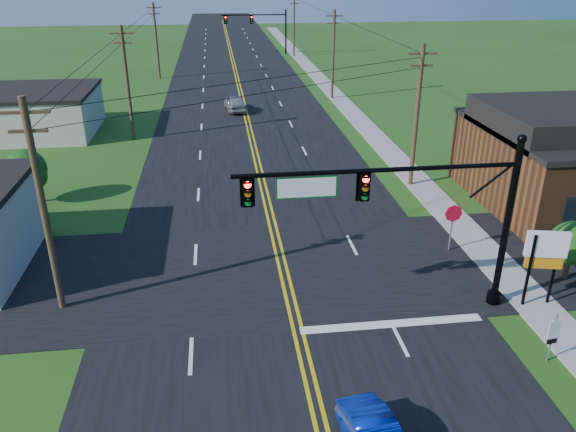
{
  "coord_description": "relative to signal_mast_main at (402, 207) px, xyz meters",
  "views": [
    {
      "loc": [
        -2.56,
        -11.15,
        13.37
      ],
      "look_at": [
        0.15,
        10.0,
        3.71
      ],
      "focal_mm": 35.0,
      "sensor_mm": 36.0,
      "label": 1
    }
  ],
  "objects": [
    {
      "name": "road_main",
      "position": [
        -4.34,
        42.0,
        -4.73
      ],
      "size": [
        16.0,
        220.0,
        0.04
      ],
      "primitive_type": "cube",
      "color": "black",
      "rests_on": "ground"
    },
    {
      "name": "road_cross",
      "position": [
        -4.34,
        4.0,
        -4.73
      ],
      "size": [
        70.0,
        10.0,
        0.04
      ],
      "primitive_type": "cube",
      "color": "black",
      "rests_on": "ground"
    },
    {
      "name": "sidewalk",
      "position": [
        6.16,
        32.0,
        -4.71
      ],
      "size": [
        2.0,
        160.0,
        0.08
      ],
      "primitive_type": "cube",
      "color": "gray",
      "rests_on": "ground"
    },
    {
      "name": "signal_mast_main",
      "position": [
        0.0,
        0.0,
        0.0
      ],
      "size": [
        11.3,
        0.6,
        7.48
      ],
      "color": "black",
      "rests_on": "ground"
    },
    {
      "name": "signal_mast_far",
      "position": [
        0.1,
        72.0,
        -0.2
      ],
      "size": [
        10.98,
        0.6,
        7.48
      ],
      "color": "black",
      "rests_on": "ground"
    },
    {
      "name": "cream_bldg_far",
      "position": [
        -23.34,
        30.0,
        -2.89
      ],
      "size": [
        12.2,
        9.2,
        3.7
      ],
      "color": "#BFB5A3",
      "rests_on": "ground"
    },
    {
      "name": "utility_pole_left_a",
      "position": [
        -13.84,
        2.0,
        -0.03
      ],
      "size": [
        1.8,
        0.28,
        9.0
      ],
      "color": "#352318",
      "rests_on": "ground"
    },
    {
      "name": "utility_pole_left_b",
      "position": [
        -13.84,
        27.0,
        -0.03
      ],
      "size": [
        1.8,
        0.28,
        9.0
      ],
      "color": "#352318",
      "rests_on": "ground"
    },
    {
      "name": "utility_pole_left_c",
      "position": [
        -13.84,
        54.0,
        -0.03
      ],
      "size": [
        1.8,
        0.28,
        9.0
      ],
      "color": "#352318",
      "rests_on": "ground"
    },
    {
      "name": "utility_pole_right_a",
      "position": [
        5.46,
        14.0,
        -0.03
      ],
      "size": [
        1.8,
        0.28,
        9.0
      ],
      "color": "#352318",
      "rests_on": "ground"
    },
    {
      "name": "utility_pole_right_b",
      "position": [
        5.46,
        40.0,
        -0.03
      ],
      "size": [
        1.8,
        0.28,
        9.0
      ],
      "color": "#352318",
      "rests_on": "ground"
    },
    {
      "name": "utility_pole_right_c",
      "position": [
        5.46,
        70.0,
        -0.03
      ],
      "size": [
        1.8,
        0.28,
        9.0
      ],
      "color": "#352318",
      "rests_on": "ground"
    },
    {
      "name": "tree_right_back",
      "position": [
        11.66,
        18.0,
        -2.15
      ],
      "size": [
        3.0,
        3.0,
        4.1
      ],
      "color": "#352318",
      "rests_on": "ground"
    },
    {
      "name": "shrub_corner",
      "position": [
        8.66,
        1.5,
        -2.9
      ],
      "size": [
        2.0,
        2.0,
        2.86
      ],
      "color": "#352318",
      "rests_on": "ground"
    },
    {
      "name": "tree_left",
      "position": [
        -18.34,
        14.0,
        -2.59
      ],
      "size": [
        2.4,
        2.4,
        3.37
      ],
      "color": "#352318",
      "rests_on": "ground"
    },
    {
      "name": "distant_car",
      "position": [
        -5.11,
        35.55,
        -4.0
      ],
      "size": [
        2.32,
        4.61,
        1.51
      ],
      "primitive_type": "imported",
      "rotation": [
        0.0,
        0.0,
        3.27
      ],
      "color": "#9FA0A4",
      "rests_on": "ground"
    },
    {
      "name": "route_sign",
      "position": [
        4.68,
        -3.91,
        -3.56
      ],
      "size": [
        0.51,
        0.12,
        2.05
      ],
      "rotation": [
        0.0,
        0.0,
        0.15
      ],
      "color": "slate",
      "rests_on": "ground"
    },
    {
      "name": "stop_sign",
      "position": [
        4.42,
        4.84,
        -2.93
      ],
      "size": [
        0.9,
        0.1,
        2.52
      ],
      "rotation": [
        0.0,
        0.0,
        0.01
      ],
      "color": "slate",
      "rests_on": "ground"
    },
    {
      "name": "pylon_sign",
      "position": [
        6.16,
        -0.35,
        -2.22
      ],
      "size": [
        1.69,
        0.59,
        3.46
      ],
      "rotation": [
        0.0,
        0.0,
        -0.22
      ],
      "color": "black",
      "rests_on": "ground"
    }
  ]
}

